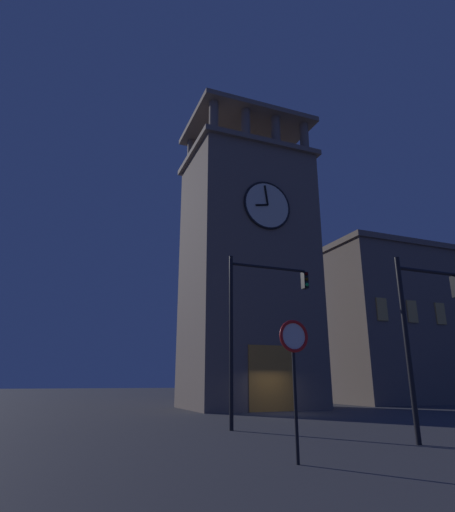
# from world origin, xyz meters

# --- Properties ---
(ground_plane) EXTENTS (200.00, 200.00, 0.00)m
(ground_plane) POSITION_xyz_m (0.00, 0.00, 0.00)
(ground_plane) COLOR #424247
(clocktower) EXTENTS (9.47, 7.43, 24.92)m
(clocktower) POSITION_xyz_m (-0.25, -5.23, 9.92)
(clocktower) COLOR #75665B
(clocktower) RESTS_ON ground_plane
(adjacent_wing_building) EXTENTS (18.78, 6.64, 13.64)m
(adjacent_wing_building) POSITION_xyz_m (-18.63, -6.62, 6.84)
(adjacent_wing_building) COLOR #75665B
(adjacent_wing_building) RESTS_ON ground_plane
(traffic_signal_near) EXTENTS (2.71, 0.41, 5.73)m
(traffic_signal_near) POSITION_xyz_m (1.47, 12.33, 3.76)
(traffic_signal_near) COLOR black
(traffic_signal_near) RESTS_ON ground_plane
(traffic_signal_mid) EXTENTS (3.76, 0.41, 6.88)m
(traffic_signal_mid) POSITION_xyz_m (4.92, 6.84, 4.57)
(traffic_signal_mid) COLOR black
(traffic_signal_mid) RESTS_ON ground_plane
(no_horn_sign) EXTENTS (0.78, 0.14, 3.23)m
(no_horn_sign) POSITION_xyz_m (7.15, 13.70, 2.54)
(no_horn_sign) COLOR black
(no_horn_sign) RESTS_ON ground_plane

